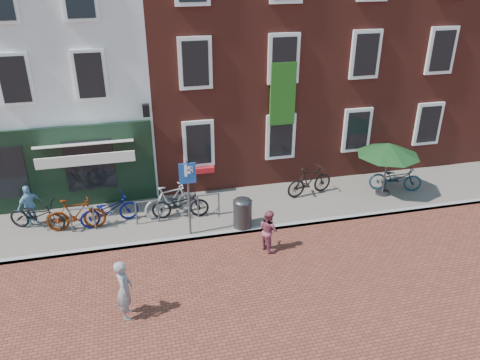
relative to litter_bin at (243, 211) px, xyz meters
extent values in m
plane|color=brown|center=(-1.44, -0.30, -0.66)|extent=(80.00, 80.00, 0.00)
cube|color=slate|center=(-0.44, 1.20, -0.61)|extent=(24.00, 3.00, 0.10)
cube|color=silver|center=(-6.44, 6.70, 3.84)|extent=(8.00, 8.00, 9.00)
cube|color=maroon|center=(0.56, 6.70, 4.34)|extent=(6.00, 8.00, 10.00)
cube|color=maroon|center=(6.56, 6.70, 4.34)|extent=(6.00, 8.00, 10.00)
cylinder|color=#363638|center=(0.00, 0.00, -0.12)|extent=(0.59, 0.59, 0.89)
ellipsoid|color=#363638|center=(0.00, 0.00, 0.39)|extent=(0.59, 0.59, 0.27)
cylinder|color=#4C4C4F|center=(-1.69, -0.05, 0.69)|extent=(0.07, 0.07, 2.50)
cube|color=#1A4C9D|center=(-1.69, -0.07, 1.54)|extent=(0.50, 0.04, 0.65)
cylinder|color=#4C4C4F|center=(5.48, 1.00, -0.52)|extent=(0.50, 0.50, 0.08)
cylinder|color=#4C4C4F|center=(5.48, 1.00, 0.36)|extent=(0.06, 0.06, 1.85)
cone|color=#18411A|center=(5.48, 1.00, 1.29)|extent=(2.21, 2.21, 0.45)
imported|color=gray|center=(-3.71, -3.27, 0.14)|extent=(0.39, 0.59, 1.61)
imported|color=#923F51|center=(0.48, -1.28, 0.00)|extent=(0.69, 0.77, 1.32)
imported|color=#74AAC7|center=(-6.57, 1.72, 0.12)|extent=(0.84, 0.76, 1.37)
imported|color=black|center=(-6.34, 1.36, -0.07)|extent=(1.98, 1.32, 0.98)
imported|color=#571C04|center=(-5.14, 1.03, -0.02)|extent=(1.83, 0.56, 1.09)
imported|color=#060E5B|center=(-4.12, 1.18, -0.07)|extent=(1.97, 1.06, 0.98)
imported|color=#BDBCC0|center=(-2.14, 1.28, -0.02)|extent=(1.89, 0.95, 1.09)
imported|color=black|center=(-1.86, 1.04, -0.07)|extent=(1.93, 0.83, 0.98)
imported|color=black|center=(2.86, 1.57, -0.02)|extent=(1.89, 0.88, 1.09)
imported|color=#113346|center=(6.05, 1.17, -0.07)|extent=(1.98, 1.25, 0.98)
camera|label=1|loc=(-3.12, -12.80, 7.57)|focal=35.83mm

